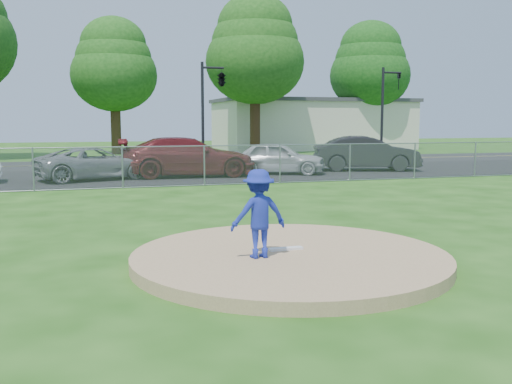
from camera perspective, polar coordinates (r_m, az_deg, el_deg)
ground at (r=19.40m, az=-6.86°, el=-0.12°), size 120.00×120.00×0.00m
pitchers_mound at (r=9.83m, az=3.40°, el=-6.61°), size 5.40×5.40×0.20m
pitching_rubber at (r=9.99m, az=3.01°, el=-5.68°), size 0.60×0.15×0.04m
chain_link_fence at (r=21.28m, az=-7.83°, el=2.54°), size 40.00×0.06×1.50m
parking_lot at (r=25.79m, az=-9.38°, el=1.64°), size 50.00×8.00×0.01m
street at (r=33.21m, az=-11.07°, el=2.82°), size 60.00×7.00×0.01m
commercial_building at (r=50.77m, az=5.57°, el=6.80°), size 16.40×9.40×4.30m
tree_center at (r=43.21m, az=-14.02°, el=12.30°), size 6.16×6.16×9.84m
tree_right at (r=43.08m, az=-0.10°, el=14.10°), size 7.28×7.28×11.63m
tree_far_right at (r=49.97m, az=11.33°, el=12.32°), size 6.72×6.72×10.74m
traffic_signal_center at (r=31.88m, az=-3.65°, el=11.05°), size 1.42×2.48×5.60m
traffic_signal_right at (r=35.60m, az=12.86°, el=8.46°), size 1.28×0.20×5.60m
pitcher at (r=9.30m, az=0.26°, el=-2.18°), size 0.98×0.61×1.45m
parked_car_gray at (r=24.51m, az=-15.75°, el=2.77°), size 5.26×3.56×1.34m
parked_car_darkred at (r=25.07m, az=-6.84°, el=3.51°), size 6.03×2.72×1.71m
parked_car_pearl at (r=26.14m, az=2.16°, el=3.44°), size 4.66×3.23×1.47m
parked_car_charcoal at (r=28.47m, az=10.97°, el=3.82°), size 5.39×3.19×1.68m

